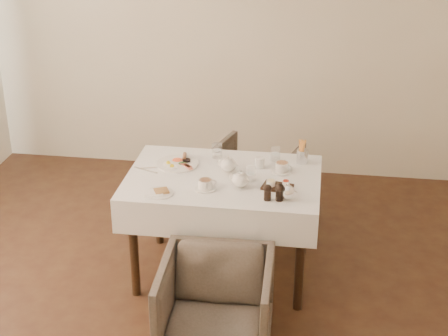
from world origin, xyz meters
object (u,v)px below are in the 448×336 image
Objects in this scene: armchair_near at (216,307)px; teapot_centre at (228,163)px; armchair_far at (253,183)px; table at (223,192)px; breakfast_plate at (178,163)px.

teapot_centre is (-0.06, 0.89, 0.52)m from armchair_near.
teapot_centre reaches higher than armchair_near.
armchair_near is 1.66m from armchair_far.
armchair_near is 0.99× the size of armchair_far.
armchair_far is at bearing 87.09° from armchair_near.
teapot_centre is at bearing 92.02° from armchair_near.
armchair_near is at bearing 105.16° from armchair_far.
armchair_far is at bearing 82.20° from table.
armchair_near is 1.14m from breakfast_plate.
table is at bearing -5.76° from breakfast_plate.
armchair_near is 1.03m from teapot_centre.
breakfast_plate is at bearing 73.89° from armchair_far.
breakfast_plate is 1.91× the size of teapot_centre.
armchair_far is at bearing 74.73° from breakfast_plate.
table is at bearing 98.69° from armchair_far.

